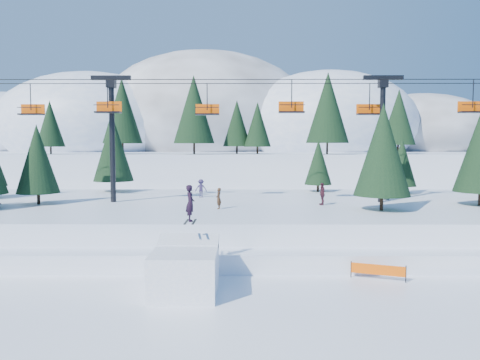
{
  "coord_description": "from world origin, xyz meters",
  "views": [
    {
      "loc": [
        1.6,
        -20.22,
        7.14
      ],
      "look_at": [
        1.49,
        6.0,
        5.2
      ],
      "focal_mm": 35.0,
      "sensor_mm": 36.0,
      "label": 1
    }
  ],
  "objects_px": {
    "jump_kicker": "(185,268)",
    "banner_near": "(378,270)",
    "chairlift": "(246,119)",
    "banner_far": "(347,259)"
  },
  "relations": [
    {
      "from": "jump_kicker",
      "to": "chairlift",
      "type": "bearing_deg",
      "value": 79.01
    },
    {
      "from": "banner_near",
      "to": "banner_far",
      "type": "bearing_deg",
      "value": 115.15
    },
    {
      "from": "jump_kicker",
      "to": "banner_near",
      "type": "relative_size",
      "value": 1.91
    },
    {
      "from": "banner_far",
      "to": "chairlift",
      "type": "bearing_deg",
      "value": 116.68
    },
    {
      "from": "chairlift",
      "to": "banner_far",
      "type": "bearing_deg",
      "value": -63.32
    },
    {
      "from": "chairlift",
      "to": "banner_near",
      "type": "xyz_separation_m",
      "value": [
        6.88,
        -13.84,
        -8.78
      ]
    },
    {
      "from": "jump_kicker",
      "to": "banner_near",
      "type": "xyz_separation_m",
      "value": [
        9.98,
        2.16,
        -0.64
      ]
    },
    {
      "from": "jump_kicker",
      "to": "chairlift",
      "type": "relative_size",
      "value": 0.11
    },
    {
      "from": "jump_kicker",
      "to": "banner_far",
      "type": "distance_m",
      "value": 9.98
    },
    {
      "from": "jump_kicker",
      "to": "chairlift",
      "type": "distance_m",
      "value": 18.21
    }
  ]
}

